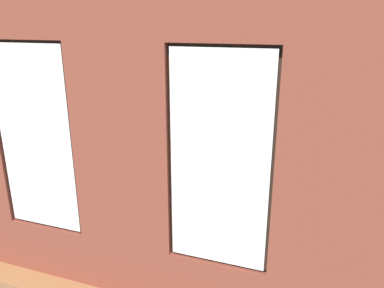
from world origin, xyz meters
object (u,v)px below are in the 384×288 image
Objects in this scene: couch_left at (373,194)px; media_console at (75,149)px; coffee_table at (184,168)px; potted_plant_mid_room_small at (247,161)px; couch_by_window at (145,233)px; tv_flatscreen at (72,121)px; potted_plant_near_tv at (65,146)px; remote_black at (188,168)px; potted_plant_corner_near_left at (374,134)px; table_plant_small at (156,158)px; potted_plant_by_left_couch at (343,157)px; remote_gray at (184,165)px; cup_ceramic at (210,163)px; potted_plant_foreground_right at (127,119)px.

media_console is (5.71, -0.31, -0.03)m from couch_left.
coffee_table is 2.68m from media_console.
couch_left is at bearing -177.37° from coffee_table.
couch_by_window is at bearing 76.85° from potted_plant_mid_room_small.
coffee_table is 2.73m from tv_flatscreen.
potted_plant_mid_room_small is 0.39× the size of potted_plant_near_tv.
couch_by_window is 1.96m from remote_black.
tv_flatscreen is at bearing 16.59° from potted_plant_corner_near_left.
coffee_table is 1.71× the size of tv_flatscreen.
remote_black reaches higher than coffee_table.
potted_plant_corner_near_left reaches higher than table_plant_small.
potted_plant_by_left_couch is at bearing -167.69° from media_console.
tv_flatscreen reaches higher than potted_plant_by_left_couch.
potted_plant_near_tv reaches higher than media_console.
tv_flatscreen is (5.71, -0.31, 0.58)m from couch_left.
potted_plant_by_left_couch is (-5.31, -1.16, -0.54)m from tv_flatscreen.
media_console is 1.98× the size of potted_plant_by_left_couch.
remote_gray and remote_black have the same top height.
couch_by_window is 1.65× the size of potted_plant_near_tv.
remote_gray is 1.30m from potted_plant_mid_room_small.
remote_black is 0.16× the size of media_console.
table_plant_small is 2.25m from media_console.
cup_ceramic is at bearing -94.82° from couch_by_window.
potted_plant_by_left_couch is (0.55, 0.59, -0.36)m from potted_plant_corner_near_left.
potted_plant_by_left_couch is at bearing 46.94° from potted_plant_corner_near_left.
couch_by_window is 2.21m from cup_ceramic.
coffee_table is at bearing 43.29° from potted_plant_mid_room_small.
coffee_table is at bearing 34.37° from potted_plant_corner_near_left.
media_console is (3.08, -0.32, -0.19)m from cup_ceramic.
couch_by_window is 20.83× the size of cup_ceramic.
potted_plant_near_tv reaches higher than couch_left.
remote_black is 3.08m from potted_plant_by_left_couch.
potted_plant_corner_near_left is at bearing -152.82° from potted_plant_near_tv.
media_console is (2.64, -0.45, -0.09)m from coffee_table.
media_console is (2.76, -0.57, -0.16)m from remote_black.
potted_plant_near_tv reaches higher than tv_flatscreen.
tv_flatscreen reaches higher than couch_by_window.
remote_gray is 3.91m from potted_plant_corner_near_left.
remote_gray is (0.44, 0.13, -0.04)m from cup_ceramic.
potted_plant_foreground_right is at bearing -155.15° from remote_gray.
couch_by_window is 5.21m from potted_plant_corner_near_left.
tv_flatscreen reaches higher than potted_plant_foreground_right.
potted_plant_mid_room_small is at bearing -86.28° from remote_black.
remote_black is 0.32× the size of potted_plant_by_left_couch.
potted_plant_corner_near_left reaches higher than potted_plant_foreground_right.
potted_plant_foreground_right is at bearing 0.36° from remote_black.
potted_plant_by_left_couch is (-2.66, -1.61, -0.02)m from coffee_table.
couch_left is 5.72m from media_console.
tv_flatscreen is 1.14m from potted_plant_near_tv.
table_plant_small is (0.73, -1.95, 0.24)m from couch_by_window.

